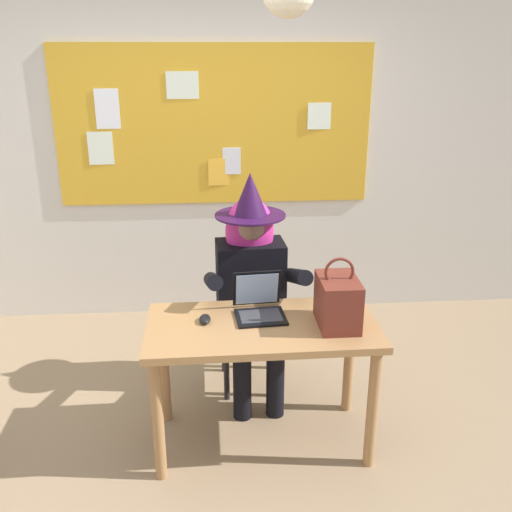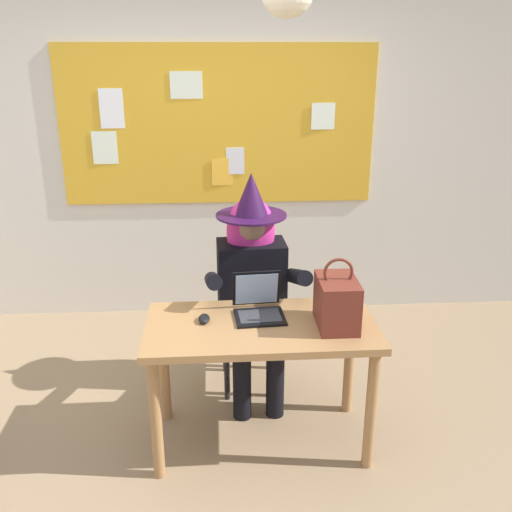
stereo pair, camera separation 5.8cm
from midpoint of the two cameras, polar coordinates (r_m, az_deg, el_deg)
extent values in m
plane|color=#937A5B|center=(3.37, -3.67, -18.72)|extent=(24.00, 24.00, 0.00)
cube|color=silver|center=(4.54, -4.51, 10.74)|extent=(6.55, 0.10, 2.74)
cube|color=gold|center=(4.45, -4.57, 12.91)|extent=(2.40, 0.02, 1.20)
cube|color=white|center=(4.49, -15.10, 14.10)|extent=(0.18, 0.01, 0.29)
cube|color=white|center=(4.42, -7.81, 16.66)|extent=(0.24, 0.01, 0.20)
cube|color=white|center=(4.51, 6.27, 13.82)|extent=(0.22, 0.02, 0.20)
cube|color=white|center=(4.54, -15.72, 10.39)|extent=(0.19, 0.01, 0.25)
cube|color=gold|center=(4.50, -3.96, 8.42)|extent=(0.19, 0.02, 0.21)
cube|color=white|center=(4.48, -2.84, 9.52)|extent=(0.14, 0.01, 0.21)
cube|color=#A37547|center=(3.03, 0.08, -7.19)|extent=(1.23, 0.63, 0.04)
cylinder|color=#A37547|center=(3.02, -10.41, -15.97)|extent=(0.06, 0.06, 0.70)
cylinder|color=#A37547|center=(3.11, 11.08, -14.86)|extent=(0.06, 0.06, 0.70)
cylinder|color=#A37547|center=(3.43, -9.71, -11.03)|extent=(0.06, 0.06, 0.70)
cylinder|color=#A37547|center=(3.51, 8.87, -10.22)|extent=(0.06, 0.06, 0.70)
cube|color=black|center=(3.67, -0.98, -6.73)|extent=(0.43, 0.43, 0.04)
cube|color=black|center=(3.74, -1.25, -2.07)|extent=(0.38, 0.05, 0.45)
cylinder|color=#262628|center=(3.66, 1.98, -11.08)|extent=(0.04, 0.04, 0.43)
cylinder|color=#262628|center=(3.63, -3.45, -11.35)|extent=(0.04, 0.04, 0.43)
cylinder|color=#262628|center=(3.95, 1.32, -8.53)|extent=(0.04, 0.04, 0.43)
cylinder|color=#262628|center=(3.93, -3.67, -8.75)|extent=(0.04, 0.04, 0.43)
cylinder|color=black|center=(3.49, 1.46, -12.42)|extent=(0.11, 0.11, 0.47)
cylinder|color=black|center=(3.46, -1.89, -12.67)|extent=(0.11, 0.11, 0.47)
cylinder|color=black|center=(3.50, 1.06, -7.30)|extent=(0.17, 0.43, 0.15)
cylinder|color=black|center=(3.47, -2.23, -7.51)|extent=(0.17, 0.43, 0.15)
cube|color=black|center=(3.57, -1.03, -2.58)|extent=(0.43, 0.28, 0.52)
cylinder|color=black|center=(3.36, 3.68, -2.07)|extent=(0.12, 0.47, 0.24)
cylinder|color=black|center=(3.30, -4.87, -2.52)|extent=(0.12, 0.47, 0.24)
sphere|color=#A37A60|center=(3.45, -1.06, 2.93)|extent=(0.20, 0.20, 0.20)
ellipsoid|color=#D82D8C|center=(3.49, -1.12, 2.45)|extent=(0.31, 0.24, 0.44)
cylinder|color=#2D0F38|center=(3.43, -1.07, 4.13)|extent=(0.43, 0.43, 0.01)
cone|color=#2D0F38|center=(3.39, -1.09, 6.24)|extent=(0.21, 0.21, 0.26)
cube|color=black|center=(3.08, -0.08, -6.16)|extent=(0.28, 0.24, 0.01)
cube|color=#333338|center=(3.07, -0.08, -6.03)|extent=(0.23, 0.17, 0.00)
cube|color=black|center=(3.15, -0.45, -3.23)|extent=(0.27, 0.08, 0.22)
cube|color=#99B7E0|center=(3.14, -0.43, -3.34)|extent=(0.24, 0.06, 0.19)
ellipsoid|color=black|center=(3.05, -5.70, -6.33)|extent=(0.06, 0.10, 0.03)
cube|color=maroon|center=(2.98, 7.67, -4.60)|extent=(0.20, 0.30, 0.26)
torus|color=maroon|center=(2.92, 7.82, -1.57)|extent=(0.16, 0.02, 0.16)
camera|label=1|loc=(0.03, -90.52, -0.19)|focal=39.77mm
camera|label=2|loc=(0.03, 89.48, 0.19)|focal=39.77mm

